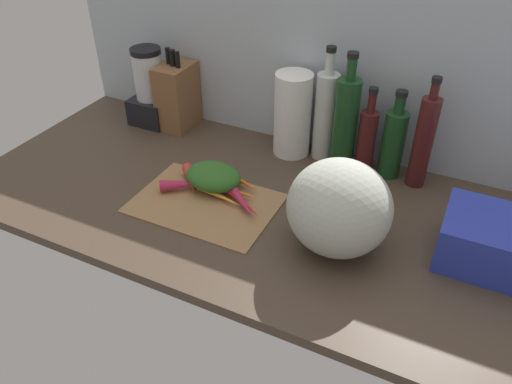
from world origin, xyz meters
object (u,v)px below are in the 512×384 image
Objects in this scene: knife_block at (177,96)px; bottle_4 at (423,141)px; carrot_5 at (238,193)px; bottle_2 at (366,140)px; carrot_3 at (244,202)px; paper_towel_roll at (292,115)px; carrot_1 at (220,196)px; bottle_3 at (393,142)px; dish_rack at (501,244)px; bottle_0 at (325,115)px; bottle_1 at (345,123)px; carrot_0 at (199,181)px; carrot_6 at (241,200)px; carrot_7 at (190,179)px; cutting_board at (205,203)px; carrot_2 at (187,184)px; blender_appliance at (151,91)px; winter_squash at (339,208)px.

knife_block is 84.66cm from bottle_4.
bottle_2 is (28.24, 30.15, 9.06)cm from carrot_5.
paper_towel_roll reaches higher than carrot_3.
bottle_3 is (39.88, 35.48, 9.55)cm from carrot_1.
bottle_0 is at bearing 152.10° from dish_rack.
carrot_1 is at bearing -102.06° from paper_towel_roll.
carrot_0 is at bearing -138.24° from bottle_1.
carrot_6 is 0.48× the size of bottle_1.
paper_towel_roll is 0.98× the size of bottle_3.
dish_rack is at bearing 3.16° from carrot_5.
carrot_7 reaches higher than carrot_5.
paper_towel_roll is at bearing 178.86° from bottle_4.
cutting_board is 8.54cm from carrot_0.
carrot_2 is 0.43× the size of bottle_1.
blender_appliance reaches higher than carrot_7.
carrot_0 is at bearing 170.65° from winter_squash.
cutting_board is 1.44× the size of dish_rack.
carrot_2 is 40.77cm from paper_towel_roll.
carrot_3 is at bearing -43.90° from carrot_5.
bottle_2 is at bearing 0.48° from blender_appliance.
bottle_4 is (57.43, 30.67, 12.33)cm from carrot_0.
carrot_1 is at bearing -144.96° from bottle_4.
carrot_5 is 15.91cm from carrot_7.
bottle_2 is at bearing -0.97° from bottle_1.
dish_rack is (66.10, -27.47, -7.47)cm from paper_towel_roll.
bottle_1 reaches higher than blender_appliance.
bottle_0 reaches higher than knife_block.
paper_towel_roll is at bearing 1.95° from blender_appliance.
carrot_0 is at bearing -177.22° from dish_rack.
carrot_6 is at bearing 171.92° from winter_squash.
bottle_1 is (25.12, 33.74, 13.54)cm from carrot_1.
bottle_0 is 1.31× the size of dish_rack.
carrot_5 is 4.34cm from carrot_6.
carrot_3 is 0.54× the size of dish_rack.
carrot_5 is 0.43× the size of knife_block.
bottle_0 is at bearing 48.90° from carrot_7.
carrot_3 is 56.35cm from knife_block.
carrot_3 is 0.98cm from carrot_6.
bottle_0 is 15.36cm from bottle_2.
carrot_2 is 1.07× the size of carrot_3.
bottle_3 reaches higher than winter_squash.
dish_rack is (37.61, 11.40, -6.21)cm from winter_squash.
bottle_1 reaches higher than carrot_3.
bottle_2 reaches higher than carrot_6.
carrot_2 is at bearing -145.52° from bottle_3.
bottle_3 is at bearing 140.07° from dish_rack.
carrot_0 is 46.59cm from winter_squash.
carrot_2 is (-11.30, 0.33, 0.71)cm from carrot_1.
paper_towel_roll is at bearing 157.43° from dish_rack.
carrot_2 is at bearing -137.47° from bottle_1.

